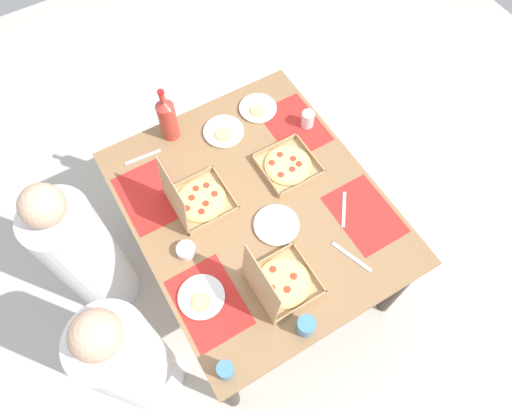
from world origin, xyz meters
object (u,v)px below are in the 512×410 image
object	(u,v)px
soda_bottle	(167,118)
plate_middle	(224,132)
plate_far_right	(277,225)
cup_red	(226,370)
plate_near_left	(258,109)
pizza_box_edge_far	(196,200)
plate_near_right	(201,298)
diner_left_seat	(133,363)
diner_right_seat	(85,255)
pizza_box_corner_right	(279,283)
cup_clear_right	(308,119)
condiment_bowl	(186,250)
pizza_box_center	(288,166)
cup_spare	(306,326)

from	to	relation	value
soda_bottle	plate_middle	bearing A→B (deg)	-118.83
soda_bottle	plate_far_right	bearing A→B (deg)	-165.31
plate_middle	plate_far_right	size ratio (longest dim) A/B	0.99
cup_red	plate_near_left	bearing A→B (deg)	-36.13
plate_middle	cup_red	size ratio (longest dim) A/B	2.09
pizza_box_edge_far	plate_near_right	xyz separation A→B (m)	(-0.42, 0.19, -0.04)
diner_left_seat	diner_right_seat	world-z (taller)	diner_left_seat
pizza_box_corner_right	soda_bottle	xyz separation A→B (m)	(0.98, 0.04, 0.09)
pizza_box_corner_right	plate_near_right	world-z (taller)	pizza_box_corner_right
plate_near_left	cup_clear_right	size ratio (longest dim) A/B	2.18
condiment_bowl	soda_bottle	bearing A→B (deg)	-19.88
soda_bottle	cup_clear_right	size ratio (longest dim) A/B	3.54
plate_middle	pizza_box_edge_far	bearing A→B (deg)	134.15
plate_far_right	plate_near_left	distance (m)	0.69
pizza_box_corner_right	soda_bottle	bearing A→B (deg)	2.52
plate_middle	diner_right_seat	size ratio (longest dim) A/B	0.18
plate_far_right	pizza_box_center	bearing A→B (deg)	-41.77
cup_clear_right	plate_near_left	bearing A→B (deg)	38.04
pizza_box_center	cup_clear_right	size ratio (longest dim) A/B	2.90
pizza_box_corner_right	cup_clear_right	bearing A→B (deg)	-41.50
diner_right_seat	diner_left_seat	bearing A→B (deg)	-180.00
condiment_bowl	pizza_box_edge_far	bearing A→B (deg)	-37.59
soda_bottle	condiment_bowl	world-z (taller)	soda_bottle
condiment_bowl	diner_right_seat	xyz separation A→B (m)	(0.35, 0.43, -0.27)
plate_far_right	diner_right_seat	size ratio (longest dim) A/B	0.19
cup_red	soda_bottle	bearing A→B (deg)	-15.46
pizza_box_center	plate_far_right	world-z (taller)	pizza_box_center
cup_clear_right	pizza_box_corner_right	bearing A→B (deg)	138.50
pizza_box_center	condiment_bowl	bearing A→B (deg)	103.54
plate_near_left	cup_red	size ratio (longest dim) A/B	1.98
plate_middle	diner_left_seat	bearing A→B (deg)	130.04
cup_clear_right	cup_red	xyz separation A→B (m)	(-0.87, 0.96, 0.00)
plate_middle	plate_near_right	world-z (taller)	same
plate_near_left	diner_left_seat	size ratio (longest dim) A/B	0.17
diner_right_seat	plate_near_left	bearing A→B (deg)	-80.49
plate_near_right	diner_right_seat	bearing A→B (deg)	34.29
plate_near_right	cup_spare	bearing A→B (deg)	-137.16
plate_far_right	condiment_bowl	distance (m)	0.43
cup_spare	cup_red	size ratio (longest dim) A/B	0.88
cup_spare	condiment_bowl	xyz separation A→B (m)	(0.56, 0.27, -0.02)
diner_right_seat	pizza_box_corner_right	bearing A→B (deg)	-134.84
pizza_box_edge_far	plate_middle	bearing A→B (deg)	-45.85
pizza_box_edge_far	plate_near_right	distance (m)	0.46
pizza_box_center	diner_left_seat	xyz separation A→B (m)	(-0.41, 1.07, -0.24)
pizza_box_center	plate_far_right	bearing A→B (deg)	138.23
soda_bottle	cup_red	size ratio (longest dim) A/B	3.21
cup_clear_right	diner_left_seat	xyz separation A→B (m)	(-0.58, 1.30, -0.28)
cup_red	diner_right_seat	world-z (taller)	diner_right_seat
pizza_box_center	cup_spare	bearing A→B (deg)	152.52
pizza_box_edge_far	plate_near_left	bearing A→B (deg)	-57.54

